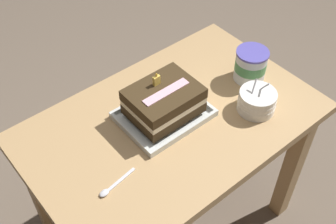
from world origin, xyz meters
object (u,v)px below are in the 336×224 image
(ice_cream_tub, at_px, (251,65))
(bowl_stack, at_px, (257,101))
(birthday_cake, at_px, (164,101))
(serving_spoon_near_tray, at_px, (110,189))
(foil_tray, at_px, (164,115))

(ice_cream_tub, bearing_deg, bowl_stack, -128.45)
(birthday_cake, distance_m, serving_spoon_near_tray, 0.34)
(foil_tray, distance_m, bowl_stack, 0.32)
(foil_tray, bearing_deg, ice_cream_tub, -7.58)
(foil_tray, xyz_separation_m, birthday_cake, (0.00, 0.00, 0.07))
(ice_cream_tub, relative_size, serving_spoon_near_tray, 0.88)
(birthday_cake, relative_size, bowl_stack, 1.73)
(foil_tray, xyz_separation_m, ice_cream_tub, (0.36, -0.05, 0.05))
(birthday_cake, bearing_deg, serving_spoon_near_tray, -157.69)
(foil_tray, xyz_separation_m, serving_spoon_near_tray, (-0.31, -0.13, -0.00))
(ice_cream_tub, bearing_deg, foil_tray, 172.42)
(bowl_stack, relative_size, ice_cream_tub, 1.07)
(birthday_cake, distance_m, ice_cream_tub, 0.37)
(foil_tray, height_order, birthday_cake, birthday_cake)
(bowl_stack, xyz_separation_m, ice_cream_tub, (0.10, 0.13, 0.02))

